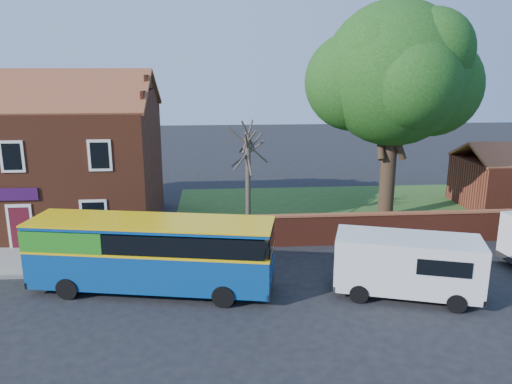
{
  "coord_description": "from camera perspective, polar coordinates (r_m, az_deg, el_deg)",
  "views": [
    {
      "loc": [
        2.5,
        -16.22,
        8.68
      ],
      "look_at": [
        4.19,
        5.0,
        3.3
      ],
      "focal_mm": 35.0,
      "sensor_mm": 36.0,
      "label": 1
    }
  ],
  "objects": [
    {
      "name": "ground",
      "position": [
        18.56,
        -12.12,
        -14.03
      ],
      "size": [
        120.0,
        120.0,
        0.0
      ],
      "primitive_type": "plane",
      "color": "black",
      "rests_on": "ground"
    },
    {
      "name": "pavement",
      "position": [
        25.44,
        -26.39,
        -7.17
      ],
      "size": [
        18.0,
        3.5,
        0.12
      ],
      "primitive_type": "cube",
      "color": "gray",
      "rests_on": "ground"
    },
    {
      "name": "grass_strip",
      "position": [
        32.23,
        14.64,
        -1.87
      ],
      "size": [
        26.0,
        12.0,
        0.04
      ],
      "primitive_type": "cube",
      "color": "#426B28",
      "rests_on": "ground"
    },
    {
      "name": "shop_building",
      "position": [
        29.78,
        -23.16,
        2.85
      ],
      "size": [
        12.3,
        8.13,
        10.5
      ],
      "color": "brown",
      "rests_on": "ground"
    },
    {
      "name": "boundary_wall",
      "position": [
        26.67,
        18.9,
        -3.76
      ],
      "size": [
        22.0,
        0.38,
        1.6
      ],
      "color": "maroon",
      "rests_on": "ground"
    },
    {
      "name": "bus",
      "position": [
        20.17,
        -12.66,
        -6.58
      ],
      "size": [
        9.78,
        4.15,
        2.9
      ],
      "rotation": [
        0.0,
        0.0,
        -0.19
      ],
      "color": "navy",
      "rests_on": "ground"
    },
    {
      "name": "van_near",
      "position": [
        20.18,
        16.92,
        -7.82
      ],
      "size": [
        5.82,
        3.69,
        2.38
      ],
      "rotation": [
        0.0,
        0.0,
        -0.31
      ],
      "color": "white",
      "rests_on": "ground"
    },
    {
      "name": "large_tree",
      "position": [
        29.5,
        15.53,
        12.39
      ],
      "size": [
        10.03,
        7.94,
        12.24
      ],
      "color": "black",
      "rests_on": "ground"
    },
    {
      "name": "bare_tree",
      "position": [
        26.94,
        -0.93,
        1.78
      ],
      "size": [
        2.11,
        2.52,
        5.64
      ],
      "color": "#4C4238",
      "rests_on": "ground"
    }
  ]
}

